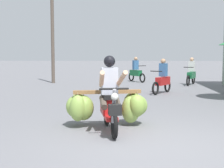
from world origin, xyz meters
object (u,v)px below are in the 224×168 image
object	(u,v)px
utility_pole	(52,31)
motorbike_main_loaded	(108,105)
motorbike_distant_ahead_left	(191,74)
motorbike_distant_far_ahead	(163,79)
motorbike_distant_ahead_right	(136,72)

from	to	relation	value
utility_pole	motorbike_main_loaded	bearing A→B (deg)	-71.26
motorbike_distant_ahead_left	motorbike_distant_far_ahead	distance (m)	4.01
motorbike_distant_far_ahead	utility_pole	world-z (taller)	utility_pole
motorbike_distant_ahead_left	motorbike_distant_ahead_right	xyz separation A→B (m)	(-2.76, 1.67, 0.00)
motorbike_distant_ahead_left	motorbike_distant_ahead_right	distance (m)	3.22
motorbike_main_loaded	motorbike_distant_far_ahead	bearing A→B (deg)	72.92
motorbike_main_loaded	motorbike_distant_far_ahead	distance (m)	6.38
motorbike_distant_ahead_left	utility_pole	size ratio (longest dim) A/B	0.27
motorbike_distant_ahead_left	motorbike_distant_far_ahead	bearing A→B (deg)	-117.55
motorbike_main_loaded	utility_pole	xyz separation A→B (m)	(-3.53, 10.41, 2.28)
motorbike_distant_ahead_right	utility_pole	bearing A→B (deg)	-168.52
motorbike_distant_ahead_left	motorbike_main_loaded	bearing A→B (deg)	-111.11
motorbike_main_loaded	motorbike_distant_far_ahead	world-z (taller)	motorbike_main_loaded
motorbike_distant_ahead_right	motorbike_distant_far_ahead	distance (m)	5.30
motorbike_main_loaded	motorbike_distant_ahead_right	distance (m)	11.36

